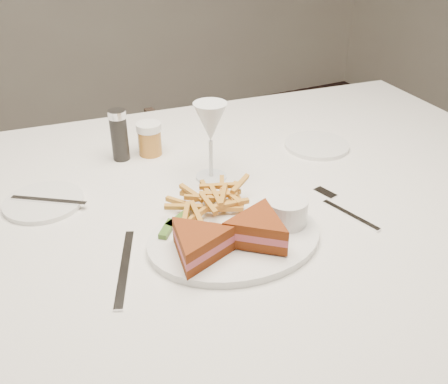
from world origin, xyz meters
name	(u,v)px	position (x,y,z in m)	size (l,w,h in m)	color
table	(215,332)	(0.21, 0.20, 0.38)	(1.62, 1.08, 0.75)	silver
chair_far	(111,199)	(0.18, 1.05, 0.30)	(0.58, 0.55, 0.60)	#47362B
table_setting	(215,198)	(0.20, 0.16, 0.79)	(0.82, 0.63, 0.18)	white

